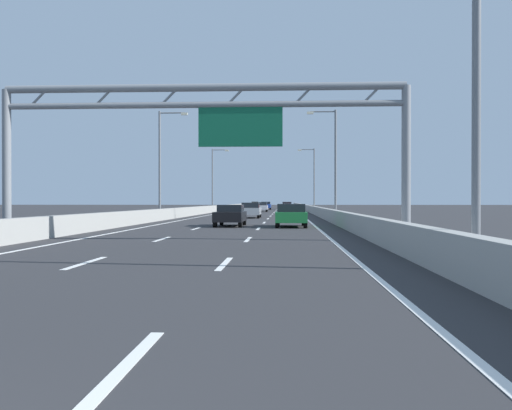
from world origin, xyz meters
TOP-DOWN VIEW (x-y plane):
  - ground_plane at (0.00, 100.00)m, footprint 260.00×260.00m
  - lane_dash_left_1 at (-1.80, 12.50)m, footprint 0.16×3.00m
  - lane_dash_left_2 at (-1.80, 21.50)m, footprint 0.16×3.00m
  - lane_dash_left_3 at (-1.80, 30.50)m, footprint 0.16×3.00m
  - lane_dash_left_4 at (-1.80, 39.50)m, footprint 0.16×3.00m
  - lane_dash_left_5 at (-1.80, 48.50)m, footprint 0.16×3.00m
  - lane_dash_left_6 at (-1.80, 57.50)m, footprint 0.16×3.00m
  - lane_dash_left_7 at (-1.80, 66.50)m, footprint 0.16×3.00m
  - lane_dash_left_8 at (-1.80, 75.50)m, footprint 0.16×3.00m
  - lane_dash_left_9 at (-1.80, 84.50)m, footprint 0.16×3.00m
  - lane_dash_left_10 at (-1.80, 93.50)m, footprint 0.16×3.00m
  - lane_dash_left_11 at (-1.80, 102.50)m, footprint 0.16×3.00m
  - lane_dash_left_12 at (-1.80, 111.50)m, footprint 0.16×3.00m
  - lane_dash_left_13 at (-1.80, 120.50)m, footprint 0.16×3.00m
  - lane_dash_left_14 at (-1.80, 129.50)m, footprint 0.16×3.00m
  - lane_dash_left_15 at (-1.80, 138.50)m, footprint 0.16×3.00m
  - lane_dash_left_16 at (-1.80, 147.50)m, footprint 0.16×3.00m
  - lane_dash_left_17 at (-1.80, 156.50)m, footprint 0.16×3.00m
  - lane_dash_right_0 at (1.80, 3.50)m, footprint 0.16×3.00m
  - lane_dash_right_1 at (1.80, 12.50)m, footprint 0.16×3.00m
  - lane_dash_right_2 at (1.80, 21.50)m, footprint 0.16×3.00m
  - lane_dash_right_3 at (1.80, 30.50)m, footprint 0.16×3.00m
  - lane_dash_right_4 at (1.80, 39.50)m, footprint 0.16×3.00m
  - lane_dash_right_5 at (1.80, 48.50)m, footprint 0.16×3.00m
  - lane_dash_right_6 at (1.80, 57.50)m, footprint 0.16×3.00m
  - lane_dash_right_7 at (1.80, 66.50)m, footprint 0.16×3.00m
  - lane_dash_right_8 at (1.80, 75.50)m, footprint 0.16×3.00m
  - lane_dash_right_9 at (1.80, 84.50)m, footprint 0.16×3.00m
  - lane_dash_right_10 at (1.80, 93.50)m, footprint 0.16×3.00m
  - lane_dash_right_11 at (1.80, 102.50)m, footprint 0.16×3.00m
  - lane_dash_right_12 at (1.80, 111.50)m, footprint 0.16×3.00m
  - lane_dash_right_13 at (1.80, 120.50)m, footprint 0.16×3.00m
  - lane_dash_right_14 at (1.80, 129.50)m, footprint 0.16×3.00m
  - lane_dash_right_15 at (1.80, 138.50)m, footprint 0.16×3.00m
  - lane_dash_right_16 at (1.80, 147.50)m, footprint 0.16×3.00m
  - lane_dash_right_17 at (1.80, 156.50)m, footprint 0.16×3.00m
  - edge_line_left at (-5.25, 88.00)m, footprint 0.16×176.00m
  - edge_line_right at (5.25, 88.00)m, footprint 0.16×176.00m
  - barrier_left at (-6.90, 110.00)m, footprint 0.45×220.00m
  - barrier_right at (6.90, 110.00)m, footprint 0.45×220.00m
  - sign_gantry at (0.20, 20.92)m, footprint 16.66×0.36m
  - streetlamp_right_near at (7.47, 11.36)m, footprint 2.58×0.28m
  - streetlamp_left_mid at (-7.47, 47.25)m, footprint 2.58×0.28m
  - streetlamp_right_mid at (7.47, 47.25)m, footprint 2.58×0.28m
  - streetlamp_left_far at (-7.47, 83.14)m, footprint 2.58×0.28m
  - streetlamp_right_far at (7.47, 83.14)m, footprint 2.58×0.28m
  - blue_car at (-0.22, 102.05)m, footprint 1.83×4.27m
  - orange_car at (-3.69, 129.81)m, footprint 1.76×4.27m
  - white_car at (-0.21, 81.77)m, footprint 1.85×4.56m
  - black_car at (-0.13, 33.88)m, footprint 1.75×4.64m
  - silver_car at (0.10, 51.28)m, footprint 1.79×4.65m
  - red_car at (3.66, 102.39)m, footprint 1.86×4.64m
  - green_car at (3.70, 32.98)m, footprint 1.87×4.59m

SIDE VIEW (x-z plane):
  - ground_plane at x=0.00m, z-range 0.00..0.00m
  - lane_dash_left_1 at x=-1.80m, z-range 0.00..0.01m
  - lane_dash_left_2 at x=-1.80m, z-range 0.00..0.01m
  - lane_dash_left_3 at x=-1.80m, z-range 0.00..0.01m
  - lane_dash_left_4 at x=-1.80m, z-range 0.00..0.01m
  - lane_dash_left_5 at x=-1.80m, z-range 0.00..0.01m
  - lane_dash_left_6 at x=-1.80m, z-range 0.00..0.01m
  - lane_dash_left_7 at x=-1.80m, z-range 0.00..0.01m
  - lane_dash_left_8 at x=-1.80m, z-range 0.00..0.01m
  - lane_dash_left_9 at x=-1.80m, z-range 0.00..0.01m
  - lane_dash_left_10 at x=-1.80m, z-range 0.00..0.01m
  - lane_dash_left_11 at x=-1.80m, z-range 0.00..0.01m
  - lane_dash_left_12 at x=-1.80m, z-range 0.00..0.01m
  - lane_dash_left_13 at x=-1.80m, z-range 0.00..0.01m
  - lane_dash_left_14 at x=-1.80m, z-range 0.00..0.01m
  - lane_dash_left_15 at x=-1.80m, z-range 0.00..0.01m
  - lane_dash_left_16 at x=-1.80m, z-range 0.00..0.01m
  - lane_dash_left_17 at x=-1.80m, z-range 0.00..0.01m
  - lane_dash_right_0 at x=1.80m, z-range 0.00..0.01m
  - lane_dash_right_1 at x=1.80m, z-range 0.00..0.01m
  - lane_dash_right_2 at x=1.80m, z-range 0.00..0.01m
  - lane_dash_right_3 at x=1.80m, z-range 0.00..0.01m
  - lane_dash_right_4 at x=1.80m, z-range 0.00..0.01m
  - lane_dash_right_5 at x=1.80m, z-range 0.00..0.01m
  - lane_dash_right_6 at x=1.80m, z-range 0.00..0.01m
  - lane_dash_right_7 at x=1.80m, z-range 0.00..0.01m
  - lane_dash_right_8 at x=1.80m, z-range 0.00..0.01m
  - lane_dash_right_9 at x=1.80m, z-range 0.00..0.01m
  - lane_dash_right_10 at x=1.80m, z-range 0.00..0.01m
  - lane_dash_right_11 at x=1.80m, z-range 0.00..0.01m
  - lane_dash_right_12 at x=1.80m, z-range 0.00..0.01m
  - lane_dash_right_13 at x=1.80m, z-range 0.00..0.01m
  - lane_dash_right_14 at x=1.80m, z-range 0.00..0.01m
  - lane_dash_right_15 at x=1.80m, z-range 0.00..0.01m
  - lane_dash_right_16 at x=1.80m, z-range 0.00..0.01m
  - lane_dash_right_17 at x=1.80m, z-range 0.00..0.01m
  - edge_line_left at x=-5.25m, z-range 0.00..0.01m
  - edge_line_right at x=5.25m, z-range 0.00..0.01m
  - barrier_left at x=-6.90m, z-range 0.00..0.95m
  - barrier_right at x=6.90m, z-range 0.00..0.95m
  - black_car at x=-0.13m, z-range 0.04..1.40m
  - white_car at x=-0.21m, z-range 0.02..1.44m
  - red_car at x=3.66m, z-range 0.02..1.45m
  - silver_car at x=0.10m, z-range 0.02..1.47m
  - green_car at x=3.70m, z-range 0.03..1.45m
  - orange_car at x=-3.69m, z-range 0.03..1.48m
  - blue_car at x=-0.22m, z-range 0.03..1.49m
  - sign_gantry at x=0.20m, z-range 1.68..8.04m
  - streetlamp_right_near at x=7.47m, z-range 0.65..10.15m
  - streetlamp_left_mid at x=-7.47m, z-range 0.65..10.15m
  - streetlamp_right_mid at x=7.47m, z-range 0.65..10.15m
  - streetlamp_left_far at x=-7.47m, z-range 0.65..10.15m
  - streetlamp_right_far at x=7.47m, z-range 0.65..10.15m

